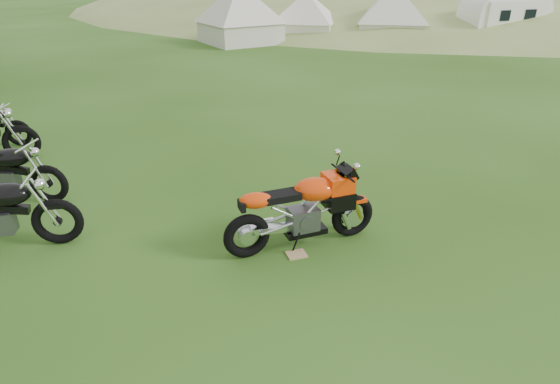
{
  "coord_description": "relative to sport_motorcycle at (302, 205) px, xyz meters",
  "views": [
    {
      "loc": [
        -0.93,
        -4.35,
        3.31
      ],
      "look_at": [
        -0.24,
        0.4,
        0.98
      ],
      "focal_mm": 30.0,
      "sensor_mm": 36.0,
      "label": 1
    }
  ],
  "objects": [
    {
      "name": "ground",
      "position": [
        -0.09,
        -0.78,
        -0.59
      ],
      "size": [
        120.0,
        120.0,
        0.0
      ],
      "primitive_type": "plane",
      "color": "#26470F",
      "rests_on": "ground"
    },
    {
      "name": "hillside",
      "position": [
        23.91,
        39.22,
        -0.59
      ],
      "size": [
        80.0,
        64.0,
        8.0
      ],
      "primitive_type": "ellipsoid",
      "color": "olive",
      "rests_on": "ground"
    },
    {
      "name": "hedgerow",
      "position": [
        23.91,
        39.22,
        -0.59
      ],
      "size": [
        36.0,
        1.2,
        8.6
      ],
      "primitive_type": null,
      "color": "black",
      "rests_on": "ground"
    },
    {
      "name": "sport_motorcycle",
      "position": [
        0.0,
        0.0,
        0.0
      ],
      "size": [
        2.02,
        0.91,
        1.18
      ],
      "primitive_type": null,
      "rotation": [
        0.0,
        0.0,
        0.22
      ],
      "color": "#EA3B08",
      "rests_on": "ground"
    },
    {
      "name": "plywood_board",
      "position": [
        -0.1,
        -0.22,
        -0.58
      ],
      "size": [
        0.27,
        0.23,
        0.02
      ],
      "primitive_type": "cube",
      "rotation": [
        0.0,
        0.0,
        0.17
      ],
      "color": "tan",
      "rests_on": "ground"
    },
    {
      "name": "vintage_moto_b",
      "position": [
        -4.25,
        1.93,
        -0.09
      ],
      "size": [
        1.95,
        0.87,
        1.0
      ],
      "primitive_type": null,
      "rotation": [
        0.0,
        0.0,
        -0.23
      ],
      "color": "black",
      "rests_on": "ground"
    },
    {
      "name": "tent_left",
      "position": [
        0.41,
        17.8,
        0.73
      ],
      "size": [
        4.0,
        4.0,
        2.64
      ],
      "primitive_type": null,
      "rotation": [
        0.0,
        0.0,
        0.4
      ],
      "color": "silver",
      "rests_on": "ground"
    },
    {
      "name": "tent_mid",
      "position": [
        3.68,
        18.6,
        0.59
      ],
      "size": [
        3.57,
        3.57,
        2.36
      ],
      "primitive_type": null,
      "rotation": [
        0.0,
        0.0,
        -0.4
      ],
      "color": "silver",
      "rests_on": "ground"
    },
    {
      "name": "tent_right",
      "position": [
        7.61,
        17.36,
        0.71
      ],
      "size": [
        3.81,
        3.81,
        2.6
      ],
      "primitive_type": null,
      "rotation": [
        0.0,
        0.0,
        -0.33
      ],
      "color": "silver",
      "rests_on": "ground"
    },
    {
      "name": "caravan",
      "position": [
        12.44,
        16.03,
        0.38
      ],
      "size": [
        4.43,
        2.64,
        1.94
      ],
      "primitive_type": null,
      "rotation": [
        0.0,
        0.0,
        0.2
      ],
      "color": "white",
      "rests_on": "ground"
    }
  ]
}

